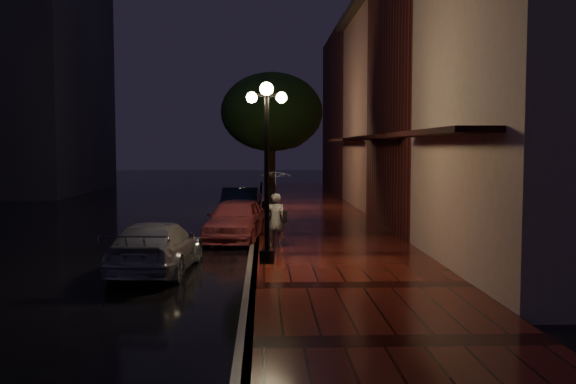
% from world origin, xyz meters
% --- Properties ---
extents(ground, '(120.00, 120.00, 0.00)m').
position_xyz_m(ground, '(0.00, 0.00, 0.00)').
color(ground, black).
rests_on(ground, ground).
extents(sidewalk, '(4.50, 60.00, 0.15)m').
position_xyz_m(sidewalk, '(2.25, 0.00, 0.07)').
color(sidewalk, '#49130D').
rests_on(sidewalk, ground).
extents(curb, '(0.25, 60.00, 0.15)m').
position_xyz_m(curb, '(0.00, 0.00, 0.07)').
color(curb, '#595451').
rests_on(curb, ground).
extents(storefront_near, '(5.00, 8.00, 8.50)m').
position_xyz_m(storefront_near, '(7.00, -6.00, 4.25)').
color(storefront_near, gray).
rests_on(storefront_near, ground).
extents(storefront_mid, '(5.00, 8.00, 11.00)m').
position_xyz_m(storefront_mid, '(7.00, 2.00, 5.50)').
color(storefront_mid, '#511914').
rests_on(storefront_mid, ground).
extents(storefront_far, '(5.00, 8.00, 9.00)m').
position_xyz_m(storefront_far, '(7.00, 10.00, 4.50)').
color(storefront_far, '#8C5951').
rests_on(storefront_far, ground).
extents(storefront_extra, '(5.00, 12.00, 10.00)m').
position_xyz_m(storefront_extra, '(7.00, 20.00, 5.00)').
color(storefront_extra, '#511914').
rests_on(storefront_extra, ground).
extents(streetlamp_near, '(0.96, 0.36, 4.31)m').
position_xyz_m(streetlamp_near, '(0.35, -5.00, 2.60)').
color(streetlamp_near, black).
rests_on(streetlamp_near, sidewalk).
extents(streetlamp_far, '(0.96, 0.36, 4.31)m').
position_xyz_m(streetlamp_far, '(0.35, 9.00, 2.60)').
color(streetlamp_far, black).
rests_on(streetlamp_far, sidewalk).
extents(street_tree, '(4.16, 4.16, 5.80)m').
position_xyz_m(street_tree, '(0.61, 5.99, 4.24)').
color(street_tree, black).
rests_on(street_tree, sidewalk).
extents(pink_car, '(2.08, 4.13, 1.35)m').
position_xyz_m(pink_car, '(-0.60, -0.38, 0.68)').
color(pink_car, '#C95258').
rests_on(pink_car, ground).
extents(navy_car, '(1.47, 4.02, 1.32)m').
position_xyz_m(navy_car, '(-0.67, 5.02, 0.66)').
color(navy_car, black).
rests_on(navy_car, ground).
extents(silver_car, '(1.93, 4.23, 1.20)m').
position_xyz_m(silver_car, '(-2.24, -5.33, 0.60)').
color(silver_car, '#9B9BA2').
rests_on(silver_car, ground).
extents(woman_with_umbrella, '(0.89, 0.90, 2.14)m').
position_xyz_m(woman_with_umbrella, '(0.60, -2.71, 1.56)').
color(woman_with_umbrella, silver).
rests_on(woman_with_umbrella, sidewalk).
extents(parking_meter, '(0.12, 0.10, 1.21)m').
position_xyz_m(parking_meter, '(0.15, 1.53, 0.88)').
color(parking_meter, black).
rests_on(parking_meter, sidewalk).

